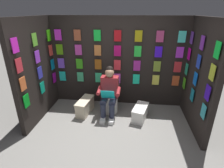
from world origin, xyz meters
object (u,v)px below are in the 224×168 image
Objects in this scene: person_reading at (109,92)px; comic_longbox_far at (140,113)px; toilet at (111,98)px; comic_longbox_near at (85,106)px.

person_reading is 1.85× the size of comic_longbox_far.
toilet is 1.20× the size of comic_longbox_far.
person_reading is at bearing 90.13° from toilet.
toilet is at bearing -7.92° from comic_longbox_far.
comic_longbox_far is (-0.74, 0.32, -0.17)m from toilet.
person_reading reaches higher than toilet.
person_reading is 1.76× the size of comic_longbox_near.
toilet is 0.65× the size of person_reading.
comic_longbox_near is 1.05× the size of comic_longbox_far.
comic_longbox_far is (-1.34, 0.10, -0.02)m from comic_longbox_near.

